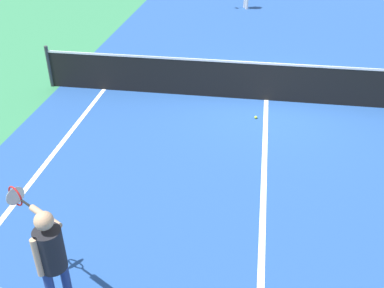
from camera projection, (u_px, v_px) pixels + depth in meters
name	position (u px, v px, depth m)	size (l,w,h in m)	color
ground_plane	(266.00, 100.00, 10.79)	(60.00, 60.00, 0.00)	#337F51
court_surface_inbounds	(266.00, 100.00, 10.79)	(10.62, 24.40, 0.00)	#234C93
line_center_service	(264.00, 175.00, 8.09)	(0.10, 6.40, 0.01)	white
net	(268.00, 81.00, 10.53)	(11.11, 0.09, 1.07)	#33383D
player_near	(50.00, 253.00, 5.08)	(0.97, 0.89, 1.60)	navy
tennis_ball_near_net	(256.00, 117.00, 9.95)	(0.07, 0.07, 0.07)	#CCE033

